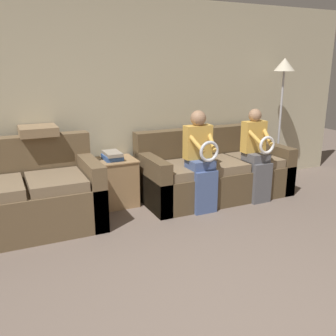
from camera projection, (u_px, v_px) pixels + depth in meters
wall_back at (111, 102)px, 4.73m from camera, size 7.50×0.06×2.55m
couch_main at (213, 173)px, 5.06m from camera, size 2.00×0.90×0.89m
couch_side at (26, 198)px, 4.02m from camera, size 1.55×0.91×0.97m
child_left_seated at (201, 157)px, 4.47m from camera, size 0.34×0.38×1.21m
child_right_seated at (257, 152)px, 4.81m from camera, size 0.32×0.37×1.19m
side_shelf at (114, 182)px, 4.72m from camera, size 0.54×0.46×0.60m
book_stack at (112, 156)px, 4.62m from camera, size 0.21×0.32×0.10m
floor_lamp at (283, 81)px, 5.38m from camera, size 0.30×0.30×1.82m
throw_pillow at (38, 131)px, 4.21m from camera, size 0.41×0.41×0.10m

